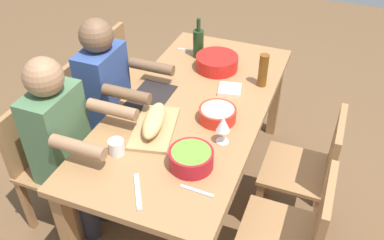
{
  "coord_description": "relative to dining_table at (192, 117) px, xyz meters",
  "views": [
    {
      "loc": [
        -1.91,
        -0.75,
        2.21
      ],
      "look_at": [
        0.0,
        0.0,
        0.63
      ],
      "focal_mm": 38.94,
      "sensor_mm": 36.0,
      "label": 1
    }
  ],
  "objects": [
    {
      "name": "dining_table",
      "position": [
        0.0,
        0.0,
        0.0
      ],
      "size": [
        1.83,
        0.87,
        0.74
      ],
      "color": "#9E7044",
      "rests_on": "ground_plane"
    },
    {
      "name": "placemat_far_center",
      "position": [
        0.0,
        0.27,
        0.09
      ],
      "size": [
        0.32,
        0.23,
        0.01
      ],
      "primitive_type": "cube",
      "color": "black",
      "rests_on": "dining_table"
    },
    {
      "name": "chair_far_right",
      "position": [
        0.5,
        0.76,
        -0.17
      ],
      "size": [
        0.4,
        0.4,
        0.85
      ],
      "color": "#9E7044",
      "rests_on": "ground_plane"
    },
    {
      "name": "wine_glass",
      "position": [
        -0.26,
        -0.28,
        0.2
      ],
      "size": [
        0.08,
        0.08,
        0.17
      ],
      "color": "silver",
      "rests_on": "dining_table"
    },
    {
      "name": "serving_bowl_fruit",
      "position": [
        0.47,
        0.0,
        0.14
      ],
      "size": [
        0.29,
        0.29,
        0.1
      ],
      "color": "red",
      "rests_on": "dining_table"
    },
    {
      "name": "bread_loaf",
      "position": [
        -0.29,
        0.11,
        0.15
      ],
      "size": [
        0.34,
        0.18,
        0.09
      ],
      "primitive_type": "ellipsoid",
      "rotation": [
        0.0,
        0.0,
        0.22
      ],
      "color": "tan",
      "rests_on": "cutting_board"
    },
    {
      "name": "serving_bowl_pasta",
      "position": [
        -0.08,
        -0.19,
        0.13
      ],
      "size": [
        0.22,
        0.22,
        0.08
      ],
      "color": "red",
      "rests_on": "dining_table"
    },
    {
      "name": "cup_far_left",
      "position": [
        -0.54,
        0.21,
        0.13
      ],
      "size": [
        0.08,
        0.08,
        0.08
      ],
      "primitive_type": "cylinder",
      "color": "white",
      "rests_on": "dining_table"
    },
    {
      "name": "ground_plane",
      "position": [
        0.0,
        0.0,
        -0.65
      ],
      "size": [
        8.0,
        8.0,
        0.0
      ],
      "primitive_type": "plane",
      "color": "brown"
    },
    {
      "name": "napkin_stack",
      "position": [
        0.23,
        -0.17,
        0.1
      ],
      "size": [
        0.16,
        0.16,
        0.02
      ],
      "primitive_type": "cube",
      "rotation": [
        0.0,
        0.0,
        0.19
      ],
      "color": "white",
      "rests_on": "dining_table"
    },
    {
      "name": "chair_far_center",
      "position": [
        0.0,
        0.76,
        -0.17
      ],
      "size": [
        0.4,
        0.4,
        0.85
      ],
      "color": "#9E7044",
      "rests_on": "ground_plane"
    },
    {
      "name": "carving_knife",
      "position": [
        -0.75,
        -0.02,
        0.09
      ],
      "size": [
        0.21,
        0.14,
        0.01
      ],
      "primitive_type": "cube",
      "rotation": [
        0.0,
        0.0,
        0.55
      ],
      "color": "silver",
      "rests_on": "dining_table"
    },
    {
      "name": "beer_bottle",
      "position": [
        0.38,
        -0.34,
        0.2
      ],
      "size": [
        0.06,
        0.06,
        0.22
      ],
      "primitive_type": "cylinder",
      "color": "brown",
      "rests_on": "dining_table"
    },
    {
      "name": "fork_far_right",
      "position": [
        0.64,
        0.27,
        0.09
      ],
      "size": [
        0.04,
        0.17,
        0.01
      ],
      "primitive_type": "cube",
      "rotation": [
        0.0,
        0.0,
        0.13
      ],
      "color": "silver",
      "rests_on": "dining_table"
    },
    {
      "name": "wine_bottle",
      "position": [
        0.59,
        0.18,
        0.19
      ],
      "size": [
        0.08,
        0.08,
        0.29
      ],
      "color": "#193819",
      "rests_on": "dining_table"
    },
    {
      "name": "fork_near_left",
      "position": [
        -0.64,
        -0.27,
        0.09
      ],
      "size": [
        0.02,
        0.17,
        0.01
      ],
      "primitive_type": "cube",
      "rotation": [
        0.0,
        0.0,
        -0.05
      ],
      "color": "silver",
      "rests_on": "dining_table"
    },
    {
      "name": "chair_near_center",
      "position": [
        0.0,
        -0.76,
        -0.17
      ],
      "size": [
        0.4,
        0.4,
        0.85
      ],
      "color": "#9E7044",
      "rests_on": "ground_plane"
    },
    {
      "name": "serving_bowl_salad",
      "position": [
        -0.49,
        -0.19,
        0.14
      ],
      "size": [
        0.23,
        0.23,
        0.09
      ],
      "color": "#B21923",
      "rests_on": "dining_table"
    },
    {
      "name": "diner_far_left",
      "position": [
        -0.5,
        0.57,
        0.04
      ],
      "size": [
        0.41,
        0.53,
        1.2
      ],
      "color": "#2D2D38",
      "rests_on": "ground_plane"
    },
    {
      "name": "cutting_board",
      "position": [
        -0.29,
        0.11,
        0.1
      ],
      "size": [
        0.44,
        0.3,
        0.02
      ],
      "primitive_type": "cube",
      "rotation": [
        0.0,
        0.0,
        0.22
      ],
      "color": "tan",
      "rests_on": "dining_table"
    },
    {
      "name": "chair_near_left",
      "position": [
        -0.5,
        -0.76,
        -0.17
      ],
      "size": [
        0.4,
        0.4,
        0.85
      ],
      "color": "#9E7044",
      "rests_on": "ground_plane"
    },
    {
      "name": "diner_far_center",
      "position": [
        -0.0,
        0.57,
        0.04
      ],
      "size": [
        0.41,
        0.53,
        1.2
      ],
      "color": "#2D2D38",
      "rests_on": "ground_plane"
    },
    {
      "name": "chair_far_left",
      "position": [
        -0.5,
        0.76,
        -0.17
      ],
      "size": [
        0.4,
        0.4,
        0.85
      ],
      "color": "#9E7044",
      "rests_on": "ground_plane"
    }
  ]
}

